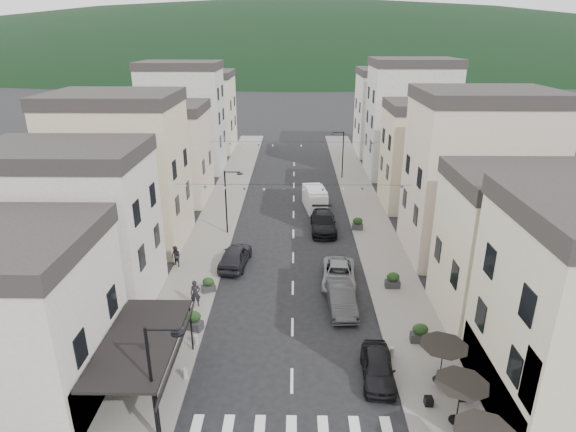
% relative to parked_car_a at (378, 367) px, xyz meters
% --- Properties ---
extents(sidewalk_left, '(4.00, 76.00, 0.12)m').
position_rel_parked_car_a_xyz_m(sidewalk_left, '(-12.10, 25.72, -0.66)').
color(sidewalk_left, slate).
rests_on(sidewalk_left, ground).
extents(sidewalk_right, '(4.00, 76.00, 0.12)m').
position_rel_parked_car_a_xyz_m(sidewalk_right, '(2.90, 25.72, -0.66)').
color(sidewalk_right, slate).
rests_on(sidewalk_right, ground).
extents(hill_backdrop, '(640.00, 360.00, 70.00)m').
position_rel_parked_car_a_xyz_m(hill_backdrop, '(-4.60, 293.72, -0.72)').
color(hill_backdrop, black).
rests_on(hill_backdrop, ground).
extents(boutique_awning, '(3.77, 7.50, 3.28)m').
position_rel_parked_car_a_xyz_m(boutique_awning, '(-11.85, -1.28, 2.39)').
color(boutique_awning, black).
rests_on(boutique_awning, ground).
extents(buildings_row_left, '(10.20, 54.16, 14.00)m').
position_rel_parked_car_a_xyz_m(buildings_row_left, '(-19.10, 31.47, 5.40)').
color(buildings_row_left, '#B8B1A8').
rests_on(buildings_row_left, ground).
extents(buildings_row_right, '(10.20, 54.16, 14.50)m').
position_rel_parked_car_a_xyz_m(buildings_row_right, '(9.90, 30.31, 5.60)').
color(buildings_row_right, beige).
rests_on(buildings_row_right, ground).
extents(cafe_terrace, '(2.50, 8.10, 2.53)m').
position_rel_parked_car_a_xyz_m(cafe_terrace, '(3.10, -3.48, 1.64)').
color(cafe_terrace, black).
rests_on(cafe_terrace, ground).
extents(streetlamp_left_near, '(1.70, 0.56, 6.00)m').
position_rel_parked_car_a_xyz_m(streetlamp_left_near, '(-10.42, -4.28, 2.98)').
color(streetlamp_left_near, black).
rests_on(streetlamp_left_near, ground).
extents(streetlamp_left_far, '(1.70, 0.56, 6.00)m').
position_rel_parked_car_a_xyz_m(streetlamp_left_far, '(-10.42, 19.72, 2.98)').
color(streetlamp_left_far, black).
rests_on(streetlamp_left_far, ground).
extents(streetlamp_right_far, '(1.70, 0.56, 6.00)m').
position_rel_parked_car_a_xyz_m(streetlamp_right_far, '(1.22, 37.72, 2.98)').
color(streetlamp_right_far, black).
rests_on(streetlamp_right_far, ground).
extents(bollards, '(11.66, 10.26, 0.60)m').
position_rel_parked_car_a_xyz_m(bollards, '(-4.60, -0.78, -0.30)').
color(bollards, gray).
rests_on(bollards, ground).
extents(bunting_near, '(19.00, 0.28, 0.62)m').
position_rel_parked_car_a_xyz_m(bunting_near, '(-4.60, 15.72, 4.93)').
color(bunting_near, black).
rests_on(bunting_near, ground).
extents(bunting_far, '(19.00, 0.28, 0.62)m').
position_rel_parked_car_a_xyz_m(bunting_far, '(-4.60, 31.72, 4.93)').
color(bunting_far, black).
rests_on(bunting_far, ground).
extents(parked_car_a, '(1.95, 4.32, 1.44)m').
position_rel_parked_car_a_xyz_m(parked_car_a, '(0.00, 0.00, 0.00)').
color(parked_car_a, black).
rests_on(parked_car_a, ground).
extents(parked_car_b, '(1.89, 4.91, 1.60)m').
position_rel_parked_car_a_xyz_m(parked_car_b, '(-1.34, 6.93, 0.08)').
color(parked_car_b, '#313134').
rests_on(parked_car_b, ground).
extents(parked_car_c, '(2.83, 5.43, 1.46)m').
position_rel_parked_car_a_xyz_m(parked_car_c, '(-1.21, 10.47, 0.01)').
color(parked_car_c, gray).
rests_on(parked_car_c, ground).
extents(parked_car_d, '(2.34, 5.69, 1.65)m').
position_rel_parked_car_a_xyz_m(parked_car_d, '(-1.80, 20.56, 0.10)').
color(parked_car_d, black).
rests_on(parked_car_d, ground).
extents(parked_car_e, '(2.54, 5.15, 1.69)m').
position_rel_parked_car_a_xyz_m(parked_car_e, '(-9.20, 13.22, 0.12)').
color(parked_car_e, black).
rests_on(parked_car_e, ground).
extents(delivery_van, '(2.58, 5.09, 2.34)m').
position_rel_parked_car_a_xyz_m(delivery_van, '(-2.38, 26.67, 0.43)').
color(delivery_van, silver).
rests_on(delivery_van, ground).
extents(pedestrian_a, '(0.77, 0.59, 1.88)m').
position_rel_parked_car_a_xyz_m(pedestrian_a, '(-11.12, 6.97, 0.34)').
color(pedestrian_a, black).
rests_on(pedestrian_a, sidewalk_left).
extents(pedestrian_b, '(1.04, 0.99, 1.70)m').
position_rel_parked_car_a_xyz_m(pedestrian_b, '(-13.80, 12.80, 0.25)').
color(pedestrian_b, '#27212C').
rests_on(pedestrian_b, sidewalk_left).
extents(planter_la, '(1.29, 0.99, 1.28)m').
position_rel_parked_car_a_xyz_m(planter_la, '(-10.75, 4.26, 0.02)').
color(planter_la, '#303032').
rests_on(planter_la, sidewalk_left).
extents(planter_lb, '(1.09, 0.83, 1.08)m').
position_rel_parked_car_a_xyz_m(planter_lb, '(-10.60, 8.93, -0.08)').
color(planter_lb, '#2D2D2F').
rests_on(planter_lb, sidewalk_left).
extents(planter_ra, '(1.12, 0.68, 1.21)m').
position_rel_parked_car_a_xyz_m(planter_ra, '(3.00, 3.17, -0.01)').
color(planter_ra, '#2C2C2E').
rests_on(planter_ra, sidewalk_right).
extents(planter_rb, '(1.07, 0.60, 1.19)m').
position_rel_parked_car_a_xyz_m(planter_rb, '(2.62, 9.70, -0.02)').
color(planter_rb, '#2B2B2D').
rests_on(planter_rb, sidewalk_right).
extents(planter_rc, '(1.12, 0.71, 1.19)m').
position_rel_parked_car_a_xyz_m(planter_rc, '(1.40, 20.62, -0.02)').
color(planter_rc, '#323335').
rests_on(planter_rc, sidewalk_right).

